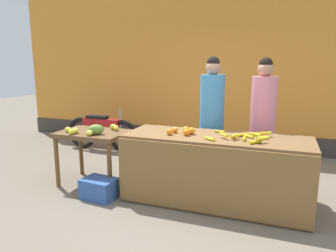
{
  "coord_description": "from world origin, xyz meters",
  "views": [
    {
      "loc": [
        1.23,
        -3.7,
        1.73
      ],
      "look_at": [
        -0.19,
        0.15,
        0.91
      ],
      "focal_mm": 33.52,
      "sensor_mm": 36.0,
      "label": 1
    }
  ],
  "objects": [
    {
      "name": "ground_plane",
      "position": [
        0.0,
        0.0,
        0.0
      ],
      "size": [
        24.0,
        24.0,
        0.0
      ],
      "primitive_type": "plane",
      "color": "#756B5B"
    },
    {
      "name": "market_wall_back",
      "position": [
        0.0,
        2.69,
        1.58
      ],
      "size": [
        9.33,
        0.23,
        3.21
      ],
      "color": "orange",
      "rests_on": "ground"
    },
    {
      "name": "fruit_stall_counter",
      "position": [
        0.49,
        -0.01,
        0.43
      ],
      "size": [
        2.26,
        0.8,
        0.86
      ],
      "color": "brown",
      "rests_on": "ground"
    },
    {
      "name": "side_table_wooden",
      "position": [
        -1.27,
        0.0,
        0.67
      ],
      "size": [
        0.95,
        0.66,
        0.78
      ],
      "color": "brown",
      "rests_on": "ground"
    },
    {
      "name": "banana_bunch_pile",
      "position": [
        0.82,
        -0.01,
        0.88
      ],
      "size": [
        0.74,
        0.55,
        0.07
      ],
      "color": "gold",
      "rests_on": "fruit_stall_counter"
    },
    {
      "name": "orange_pile",
      "position": [
        0.09,
        -0.04,
        0.9
      ],
      "size": [
        0.33,
        0.25,
        0.09
      ],
      "color": "orange",
      "rests_on": "fruit_stall_counter"
    },
    {
      "name": "mango_papaya_pile",
      "position": [
        -1.19,
        -0.1,
        0.83
      ],
      "size": [
        0.72,
        0.62,
        0.14
      ],
      "color": "yellow",
      "rests_on": "side_table_wooden"
    },
    {
      "name": "vendor_woman_blue_shirt",
      "position": [
        0.3,
        0.64,
        0.92
      ],
      "size": [
        0.34,
        0.34,
        1.83
      ],
      "color": "#33333D",
      "rests_on": "ground"
    },
    {
      "name": "vendor_woman_pink_shirt",
      "position": [
        0.99,
        0.72,
        0.91
      ],
      "size": [
        0.34,
        0.34,
        1.81
      ],
      "color": "#33333D",
      "rests_on": "ground"
    },
    {
      "name": "parked_motorcycle",
      "position": [
        -2.14,
        1.61,
        0.4
      ],
      "size": [
        1.6,
        0.18,
        0.88
      ],
      "color": "black",
      "rests_on": "ground"
    },
    {
      "name": "produce_crate",
      "position": [
        -0.93,
        -0.41,
        0.13
      ],
      "size": [
        0.47,
        0.36,
        0.26
      ],
      "primitive_type": "cube",
      "rotation": [
        0.0,
        0.0,
        -0.1
      ],
      "color": "#3359A5",
      "rests_on": "ground"
    },
    {
      "name": "produce_sack",
      "position": [
        -0.55,
        0.77,
        0.3
      ],
      "size": [
        0.32,
        0.37,
        0.6
      ],
      "primitive_type": "ellipsoid",
      "rotation": [
        0.0,
        0.0,
        1.62
      ],
      "color": "maroon",
      "rests_on": "ground"
    }
  ]
}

